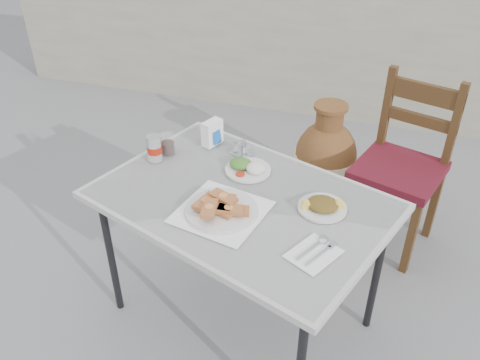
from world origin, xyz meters
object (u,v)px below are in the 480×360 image
(condiment_caddy, at_px, (242,150))
(pide_plate, at_px, (221,206))
(napkin_holder, at_px, (212,133))
(cafe_table, at_px, (241,207))
(terracotta_urn, at_px, (325,158))
(chair, at_px, (402,164))
(salad_chopped_plate, at_px, (322,206))
(cola_glass, at_px, (168,145))
(salad_rice_plate, at_px, (248,167))
(soda_can, at_px, (154,148))

(condiment_caddy, bearing_deg, pide_plate, -82.64)
(napkin_holder, bearing_deg, cafe_table, -32.02)
(pide_plate, distance_m, terracotta_urn, 1.35)
(napkin_holder, xyz_separation_m, chair, (0.94, 0.48, -0.29))
(cafe_table, relative_size, salad_chopped_plate, 7.03)
(cafe_table, bearing_deg, cola_glass, 152.05)
(pide_plate, relative_size, salad_rice_plate, 1.88)
(condiment_caddy, distance_m, terracotta_urn, 0.95)
(cafe_table, bearing_deg, terracotta_urn, 79.39)
(napkin_holder, relative_size, chair, 0.13)
(soda_can, height_order, chair, chair)
(pide_plate, height_order, salad_rice_plate, pide_plate)
(condiment_caddy, bearing_deg, napkin_holder, 164.52)
(pide_plate, relative_size, soda_can, 3.13)
(chair, bearing_deg, soda_can, -130.66)
(cola_glass, bearing_deg, chair, 29.45)
(cafe_table, relative_size, cola_glass, 14.22)
(salad_rice_plate, bearing_deg, salad_chopped_plate, -25.35)
(salad_rice_plate, distance_m, chair, 1.00)
(salad_rice_plate, xyz_separation_m, terracotta_urn, (0.24, 0.91, -0.44))
(salad_rice_plate, height_order, soda_can, soda_can)
(cafe_table, distance_m, cola_glass, 0.52)
(pide_plate, bearing_deg, soda_can, 146.54)
(cafe_table, xyz_separation_m, condiment_caddy, (-0.11, 0.34, 0.08))
(chair, bearing_deg, napkin_holder, -135.13)
(soda_can, distance_m, cola_glass, 0.08)
(cafe_table, bearing_deg, napkin_holder, 125.29)
(salad_chopped_plate, height_order, chair, chair)
(pide_plate, height_order, terracotta_urn, pide_plate)
(cola_glass, bearing_deg, napkin_holder, 40.67)
(condiment_caddy, xyz_separation_m, terracotta_urn, (0.32, 0.78, -0.45))
(salad_chopped_plate, bearing_deg, soda_can, 170.44)
(cola_glass, distance_m, napkin_holder, 0.23)
(soda_can, distance_m, napkin_holder, 0.31)
(salad_rice_plate, xyz_separation_m, salad_chopped_plate, (0.38, -0.18, -0.00))
(salad_chopped_plate, relative_size, soda_can, 1.61)
(napkin_holder, height_order, condiment_caddy, napkin_holder)
(salad_chopped_plate, height_order, cola_glass, cola_glass)
(cafe_table, height_order, pide_plate, pide_plate)
(salad_chopped_plate, distance_m, soda_can, 0.84)
(cola_glass, xyz_separation_m, napkin_holder, (0.17, 0.15, 0.02))
(pide_plate, bearing_deg, cola_glass, 138.02)
(cafe_table, height_order, salad_rice_plate, salad_rice_plate)
(chair, bearing_deg, pide_plate, -107.79)
(pide_plate, bearing_deg, napkin_holder, 114.01)
(cafe_table, height_order, salad_chopped_plate, salad_chopped_plate)
(cafe_table, distance_m, soda_can, 0.52)
(soda_can, height_order, condiment_caddy, soda_can)
(cola_glass, bearing_deg, pide_plate, -41.98)
(salad_chopped_plate, xyz_separation_m, soda_can, (-0.83, 0.14, 0.05))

